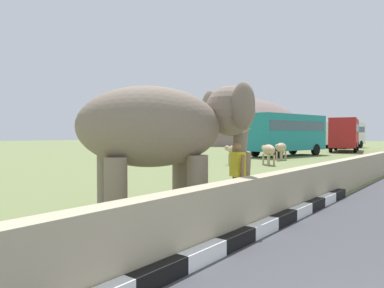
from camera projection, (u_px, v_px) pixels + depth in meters
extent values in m
cube|color=black|center=(158.00, 275.00, 4.23)|extent=(0.90, 0.20, 0.24)
cube|color=white|center=(203.00, 255.00, 4.93)|extent=(0.90, 0.20, 0.24)
cube|color=black|center=(237.00, 240.00, 5.64)|extent=(0.90, 0.20, 0.24)
cube|color=white|center=(263.00, 228.00, 6.35)|extent=(0.90, 0.20, 0.24)
cube|color=black|center=(284.00, 219.00, 7.05)|extent=(0.90, 0.20, 0.24)
cube|color=white|center=(301.00, 211.00, 7.76)|extent=(0.90, 0.20, 0.24)
cube|color=black|center=(315.00, 205.00, 8.47)|extent=(0.90, 0.20, 0.24)
cube|color=white|center=(327.00, 199.00, 9.17)|extent=(0.90, 0.20, 0.24)
cube|color=black|center=(337.00, 195.00, 9.88)|extent=(0.90, 0.20, 0.24)
cube|color=tan|center=(224.00, 213.00, 5.89)|extent=(28.00, 0.36, 1.00)
cylinder|color=#7E6E5F|center=(182.00, 183.00, 8.22)|extent=(0.44, 0.44, 1.37)
cylinder|color=#7E6E5F|center=(198.00, 188.00, 7.39)|extent=(0.44, 0.44, 1.37)
cylinder|color=#7E6E5F|center=(108.00, 187.00, 7.55)|extent=(0.44, 0.44, 1.37)
cylinder|color=#7E6E5F|center=(116.00, 193.00, 6.72)|extent=(0.44, 0.44, 1.37)
ellipsoid|color=#7E6E5F|center=(152.00, 127.00, 7.44)|extent=(3.49, 2.89, 1.70)
sphere|color=#7E6E5F|center=(230.00, 111.00, 8.16)|extent=(1.16, 1.16, 1.16)
ellipsoid|color=#D84C8C|center=(241.00, 105.00, 8.27)|extent=(0.62, 0.73, 0.44)
ellipsoid|color=#7E6E5F|center=(210.00, 111.00, 8.82)|extent=(0.64, 0.90, 1.00)
ellipsoid|color=#7E6E5F|center=(242.00, 106.00, 7.39)|extent=(0.64, 0.90, 1.00)
cylinder|color=#7E6E5F|center=(241.00, 135.00, 8.29)|extent=(0.55, 0.62, 1.00)
cylinder|color=#7E6E5F|center=(245.00, 169.00, 8.36)|extent=(0.38, 0.41, 0.82)
cone|color=beige|center=(233.00, 130.00, 8.52)|extent=(0.39, 0.56, 0.22)
cone|color=beige|center=(245.00, 130.00, 8.01)|extent=(0.39, 0.56, 0.22)
cylinder|color=navy|center=(236.00, 193.00, 8.38)|extent=(0.15, 0.15, 0.82)
cylinder|color=navy|center=(239.00, 195.00, 8.19)|extent=(0.15, 0.15, 0.82)
cube|color=yellow|center=(238.00, 164.00, 8.27)|extent=(0.42, 0.47, 0.58)
cylinder|color=#9E7251|center=(233.00, 165.00, 8.51)|extent=(0.16, 0.18, 0.53)
cylinder|color=#9E7251|center=(243.00, 166.00, 8.02)|extent=(0.16, 0.18, 0.53)
sphere|color=#9E7251|center=(238.00, 146.00, 8.25)|extent=(0.23, 0.23, 0.23)
cube|color=teal|center=(286.00, 132.00, 30.11)|extent=(8.72, 4.16, 3.00)
cube|color=#3F5160|center=(286.00, 126.00, 30.10)|extent=(8.07, 4.06, 0.76)
cylinder|color=black|center=(293.00, 149.00, 32.76)|extent=(1.04, 0.50, 1.00)
cylinder|color=black|center=(316.00, 150.00, 31.00)|extent=(1.04, 0.50, 1.00)
cylinder|color=black|center=(255.00, 150.00, 29.31)|extent=(1.04, 0.50, 1.00)
cylinder|color=black|center=(278.00, 151.00, 27.55)|extent=(1.04, 0.50, 1.00)
cube|color=#B21E1E|center=(345.00, 133.00, 38.50)|extent=(9.30, 4.23, 3.00)
cube|color=#3F5160|center=(345.00, 128.00, 38.48)|extent=(8.61, 4.13, 0.76)
cylinder|color=black|center=(336.00, 146.00, 41.62)|extent=(1.04, 0.49, 1.00)
cylinder|color=black|center=(357.00, 146.00, 40.58)|extent=(1.04, 0.49, 1.00)
cylinder|color=black|center=(331.00, 147.00, 36.49)|extent=(1.04, 0.49, 1.00)
cylinder|color=black|center=(355.00, 148.00, 35.45)|extent=(1.04, 0.49, 1.00)
cube|color=silver|center=(344.00, 133.00, 48.43)|extent=(8.21, 3.67, 3.00)
cube|color=#3F5160|center=(345.00, 129.00, 48.42)|extent=(7.59, 3.61, 0.76)
cylinder|color=black|center=(344.00, 144.00, 51.04)|extent=(1.03, 0.45, 1.00)
cylinder|color=black|center=(361.00, 144.00, 49.36)|extent=(1.03, 0.45, 1.00)
cylinder|color=black|center=(328.00, 144.00, 47.58)|extent=(1.03, 0.45, 1.00)
cylinder|color=black|center=(345.00, 145.00, 45.90)|extent=(1.03, 0.45, 1.00)
cylinder|color=tan|center=(229.00, 160.00, 20.94)|extent=(0.12, 0.12, 0.65)
cylinder|color=tan|center=(234.00, 159.00, 21.13)|extent=(0.12, 0.12, 0.65)
cylinder|color=tan|center=(239.00, 161.00, 20.17)|extent=(0.12, 0.12, 0.65)
cylinder|color=tan|center=(244.00, 160.00, 20.35)|extent=(0.12, 0.12, 0.65)
ellipsoid|color=tan|center=(237.00, 150.00, 20.63)|extent=(1.10, 1.62, 0.66)
ellipsoid|color=tan|center=(227.00, 148.00, 21.43)|extent=(0.39, 0.47, 0.32)
cylinder|color=tan|center=(263.00, 159.00, 21.40)|extent=(0.12, 0.12, 0.65)
cylinder|color=tan|center=(269.00, 159.00, 21.44)|extent=(0.12, 0.12, 0.65)
cylinder|color=tan|center=(268.00, 160.00, 20.51)|extent=(0.12, 0.12, 0.65)
cylinder|color=tan|center=(274.00, 160.00, 20.55)|extent=(0.12, 0.12, 0.65)
ellipsoid|color=tan|center=(269.00, 150.00, 20.96)|extent=(1.49, 1.48, 0.66)
ellipsoid|color=tan|center=(264.00, 148.00, 21.88)|extent=(0.47, 0.47, 0.32)
cylinder|color=tan|center=(282.00, 156.00, 24.68)|extent=(0.12, 0.12, 0.65)
cylinder|color=tan|center=(277.00, 156.00, 24.86)|extent=(0.12, 0.12, 0.65)
cylinder|color=tan|center=(286.00, 155.00, 25.45)|extent=(0.12, 0.12, 0.65)
cylinder|color=tan|center=(281.00, 155.00, 25.63)|extent=(0.12, 0.12, 0.65)
ellipsoid|color=tan|center=(281.00, 147.00, 25.14)|extent=(1.56, 0.78, 0.66)
ellipsoid|color=tan|center=(277.00, 146.00, 24.34)|extent=(0.43, 0.31, 0.32)
ellipsoid|color=slate|center=(241.00, 144.00, 66.58)|extent=(30.17, 24.13, 17.38)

